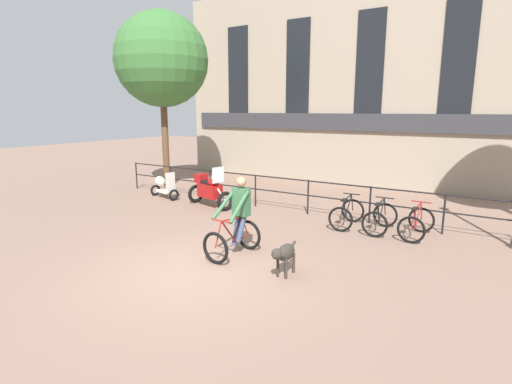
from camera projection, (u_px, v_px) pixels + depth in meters
ground_plane at (195, 272)px, 7.81m from camera, size 60.00×60.00×0.00m
canal_railing at (308, 191)px, 11.97m from camera, size 15.05×0.05×1.05m
building_facade at (371, 83)px, 16.07m from camera, size 18.00×0.72×8.32m
cyclist_with_bike at (236, 221)px, 8.59m from camera, size 0.77×1.22×1.70m
dog at (284, 254)px, 7.52m from camera, size 0.28×0.94×0.64m
parked_motorcycle at (209, 190)px, 12.94m from camera, size 1.79×1.02×1.35m
parked_bicycle_near_lamp at (347, 214)px, 10.74m from camera, size 0.69×1.13×0.86m
parked_bicycle_mid_left at (380, 218)px, 10.28m from camera, size 0.67×1.12×0.86m
parked_bicycle_mid_right at (416, 224)px, 9.82m from camera, size 0.70×1.14×0.86m
parked_scooter at (163, 185)px, 14.24m from camera, size 1.34×0.67×0.96m
tree_canalside_left at (162, 60)px, 15.24m from camera, size 3.58×3.58×6.77m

